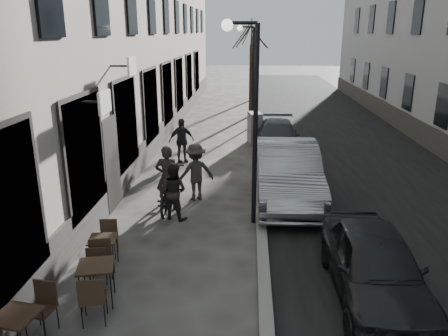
# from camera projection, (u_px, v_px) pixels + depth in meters

# --- Properties ---
(road) EXTENTS (7.30, 60.00, 0.00)m
(road) POSITION_uv_depth(u_px,v_px,m) (333.00, 136.00, 20.83)
(road) COLOR black
(road) RESTS_ON ground
(kerb) EXTENTS (0.25, 60.00, 0.12)m
(kerb) POSITION_uv_depth(u_px,v_px,m) (256.00, 134.00, 21.01)
(kerb) COLOR slate
(kerb) RESTS_ON ground
(streetlamp_near) EXTENTS (0.90, 0.28, 5.09)m
(streetlamp_near) POSITION_uv_depth(u_px,v_px,m) (249.00, 103.00, 10.58)
(streetlamp_near) COLOR black
(streetlamp_near) RESTS_ON ground
(streetlamp_far) EXTENTS (0.90, 0.28, 5.09)m
(streetlamp_far) POSITION_uv_depth(u_px,v_px,m) (250.00, 65.00, 22.00)
(streetlamp_far) COLOR black
(streetlamp_far) RESTS_ON ground
(tree_near) EXTENTS (2.40, 2.40, 5.70)m
(tree_near) POSITION_uv_depth(u_px,v_px,m) (252.00, 34.00, 24.40)
(tree_near) COLOR black
(tree_near) RESTS_ON ground
(tree_far) EXTENTS (2.40, 2.40, 5.70)m
(tree_far) POSITION_uv_depth(u_px,v_px,m) (251.00, 33.00, 30.11)
(tree_far) COLOR black
(tree_far) RESTS_ON ground
(bistro_set_a) EXTENTS (0.71, 1.55, 0.89)m
(bistro_set_a) POSITION_uv_depth(u_px,v_px,m) (18.00, 331.00, 6.65)
(bistro_set_a) COLOR black
(bistro_set_a) RESTS_ON ground
(bistro_set_b) EXTENTS (0.77, 1.62, 0.92)m
(bistro_set_b) POSITION_uv_depth(u_px,v_px,m) (97.00, 280.00, 7.99)
(bistro_set_b) COLOR black
(bistro_set_b) RESTS_ON ground
(bistro_set_c) EXTENTS (0.63, 1.42, 0.82)m
(bistro_set_c) POSITION_uv_depth(u_px,v_px,m) (104.00, 250.00, 9.18)
(bistro_set_c) COLOR black
(bistro_set_c) RESTS_ON ground
(utility_cabinet) EXTENTS (0.69, 1.02, 1.40)m
(utility_cabinet) POSITION_uv_depth(u_px,v_px,m) (255.00, 128.00, 19.28)
(utility_cabinet) COLOR slate
(utility_cabinet) RESTS_ON ground
(bicycle) EXTENTS (0.75, 2.15, 1.13)m
(bicycle) POSITION_uv_depth(u_px,v_px,m) (168.00, 190.00, 12.24)
(bicycle) COLOR black
(bicycle) RESTS_ON ground
(cyclist_rider) EXTENTS (0.67, 0.44, 1.85)m
(cyclist_rider) POSITION_uv_depth(u_px,v_px,m) (167.00, 178.00, 12.14)
(cyclist_rider) COLOR #272421
(cyclist_rider) RESTS_ON ground
(pedestrian_near) EXTENTS (0.92, 0.82, 1.55)m
(pedestrian_near) POSITION_uv_depth(u_px,v_px,m) (174.00, 191.00, 11.54)
(pedestrian_near) COLOR black
(pedestrian_near) RESTS_ON ground
(pedestrian_mid) EXTENTS (1.27, 1.03, 1.71)m
(pedestrian_mid) POSITION_uv_depth(u_px,v_px,m) (196.00, 172.00, 12.83)
(pedestrian_mid) COLOR #2A2724
(pedestrian_mid) RESTS_ON ground
(pedestrian_far) EXTENTS (1.07, 0.84, 1.69)m
(pedestrian_far) POSITION_uv_depth(u_px,v_px,m) (181.00, 140.00, 16.55)
(pedestrian_far) COLOR black
(pedestrian_far) RESTS_ON ground
(car_near) EXTENTS (1.58, 3.89, 1.32)m
(car_near) POSITION_uv_depth(u_px,v_px,m) (375.00, 265.00, 8.12)
(car_near) COLOR black
(car_near) RESTS_ON ground
(car_mid) EXTENTS (1.79, 5.10, 1.68)m
(car_mid) POSITION_uv_depth(u_px,v_px,m) (287.00, 172.00, 12.88)
(car_mid) COLOR gray
(car_mid) RESTS_ON ground
(car_far) EXTENTS (1.87, 4.41, 1.27)m
(car_far) POSITION_uv_depth(u_px,v_px,m) (277.00, 137.00, 17.92)
(car_far) COLOR #303239
(car_far) RESTS_ON ground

